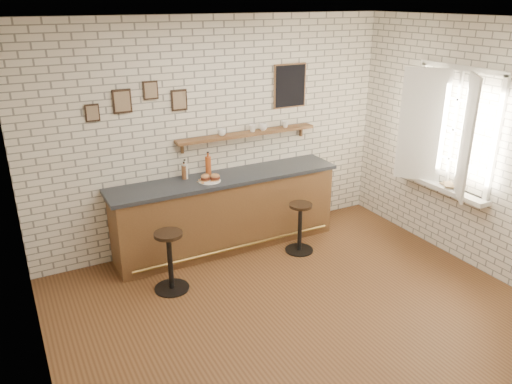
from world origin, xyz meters
TOP-DOWN VIEW (x-y plane):
  - ground at (0.00, 0.00)m, footprint 5.00×5.00m
  - bar_counter at (-0.02, 1.70)m, footprint 3.10×0.65m
  - sandwich_plate at (-0.28, 1.63)m, footprint 0.28×0.28m
  - ciabatta_sandwich at (-0.27, 1.63)m, footprint 0.28×0.21m
  - potato_chips at (-0.31, 1.62)m, footprint 0.26×0.18m
  - bitters_bottle_brown at (-0.53, 1.86)m, footprint 0.07×0.07m
  - bitters_bottle_white at (-0.51, 1.86)m, footprint 0.07×0.07m
  - bitters_bottle_amber at (-0.20, 1.86)m, footprint 0.08×0.08m
  - condiment_bottle_yellow at (-0.19, 1.86)m, footprint 0.07×0.07m
  - bar_stool_left at (-1.05, 1.01)m, footprint 0.41×0.41m
  - bar_stool_right at (0.77, 1.11)m, footprint 0.38×0.38m
  - wall_shelf at (0.40, 1.90)m, footprint 2.00×0.18m
  - shelf_cup_a at (0.03, 1.90)m, footprint 0.15×0.15m
  - shelf_cup_b at (0.48, 1.90)m, footprint 0.15×0.15m
  - shelf_cup_c at (0.64, 1.90)m, footprint 0.14×0.14m
  - shelf_cup_d at (0.99, 1.90)m, footprint 0.12×0.12m
  - back_wall_decor at (0.23, 1.98)m, footprint 2.96×0.02m
  - window_sill at (2.40, 0.30)m, footprint 0.20×1.35m
  - casement_window at (2.36, 0.30)m, footprint 0.40×1.30m
  - book_lower at (2.38, 0.23)m, footprint 0.18×0.23m
  - book_upper at (2.38, 0.25)m, footprint 0.28×0.28m

SIDE VIEW (x-z plane):
  - ground at x=0.00m, z-range 0.00..0.00m
  - bar_stool_right at x=0.77m, z-range 0.02..0.70m
  - bar_stool_left at x=-1.05m, z-range 0.03..0.76m
  - bar_counter at x=-0.02m, z-range 0.00..1.01m
  - window_sill at x=2.40m, z-range 0.87..0.93m
  - book_lower at x=2.38m, z-range 0.93..0.95m
  - book_upper at x=2.38m, z-range 0.95..0.97m
  - sandwich_plate at x=-0.28m, z-range 1.01..1.02m
  - potato_chips at x=-0.31m, z-range 1.02..1.02m
  - ciabatta_sandwich at x=-0.27m, z-range 1.02..1.10m
  - condiment_bottle_yellow at x=-0.19m, z-range 0.99..1.21m
  - bitters_bottle_brown at x=-0.53m, z-range 0.99..1.22m
  - bitters_bottle_white at x=-0.51m, z-range 0.99..1.24m
  - bitters_bottle_amber at x=-0.20m, z-range 0.98..1.30m
  - wall_shelf at x=0.40m, z-range 1.39..1.57m
  - shelf_cup_a at x=0.03m, z-range 1.50..1.59m
  - shelf_cup_d at x=0.99m, z-range 1.50..1.59m
  - shelf_cup_c at x=0.64m, z-range 1.50..1.59m
  - shelf_cup_b at x=0.48m, z-range 1.50..1.60m
  - casement_window at x=2.36m, z-range 0.87..2.43m
  - back_wall_decor at x=0.23m, z-range 1.77..2.33m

